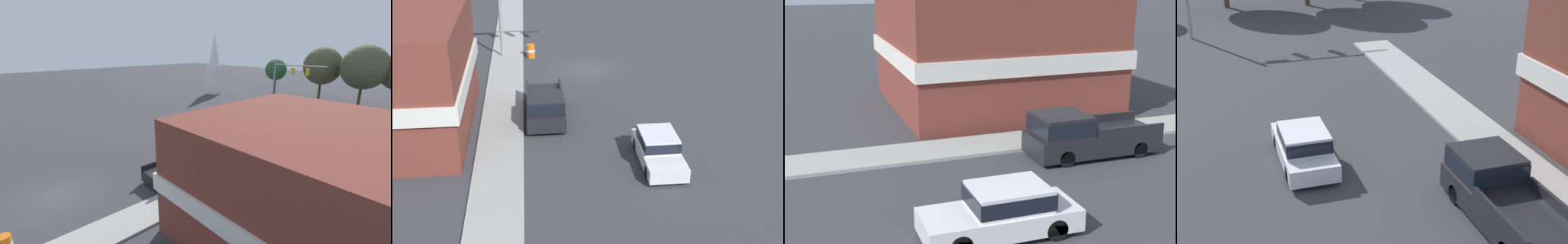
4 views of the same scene
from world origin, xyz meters
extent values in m
plane|color=#38383D|center=(0.00, 0.00, 0.00)|extent=(200.00, 200.00, 0.00)
cube|color=#9E9E99|center=(5.70, 0.00, 0.07)|extent=(2.40, 60.00, 0.14)
cylinder|color=gray|center=(-5.93, 35.05, 3.71)|extent=(0.22, 0.22, 7.43)
cylinder|color=gray|center=(-1.82, 35.05, 6.93)|extent=(8.22, 0.18, 0.18)
cube|color=gold|center=(-2.79, 35.05, 6.06)|extent=(0.36, 0.36, 1.05)
sphere|color=yellow|center=(-2.79, 34.85, 6.38)|extent=(0.22, 0.22, 0.22)
cube|color=gold|center=(-0.45, 35.05, 6.06)|extent=(0.36, 0.36, 1.05)
sphere|color=yellow|center=(-0.45, 34.85, 6.38)|extent=(0.22, 0.22, 0.22)
cube|color=#196B38|center=(-4.73, 35.05, 6.64)|extent=(1.40, 0.04, 0.30)
cylinder|color=black|center=(-2.84, 15.58, 0.33)|extent=(0.22, 0.66, 0.66)
cylinder|color=black|center=(-1.21, 15.58, 0.33)|extent=(0.22, 0.66, 0.66)
cylinder|color=black|center=(-2.84, 12.73, 0.33)|extent=(0.22, 0.66, 0.66)
cylinder|color=black|center=(-1.21, 12.73, 0.33)|extent=(0.22, 0.66, 0.66)
cube|color=silver|center=(-2.03, 14.15, 0.51)|extent=(1.85, 4.59, 0.65)
cube|color=silver|center=(-2.03, 13.88, 1.17)|extent=(1.70, 2.21, 0.67)
cube|color=black|center=(-2.03, 13.88, 1.17)|extent=(1.72, 2.29, 0.47)
cylinder|color=black|center=(2.29, 9.65, 0.33)|extent=(0.22, 0.66, 0.66)
cylinder|color=black|center=(4.19, 9.65, 0.33)|extent=(0.22, 0.66, 0.66)
cylinder|color=black|center=(2.29, 6.31, 0.33)|extent=(0.22, 0.66, 0.66)
cylinder|color=black|center=(4.19, 6.31, 0.33)|extent=(0.22, 0.66, 0.66)
cube|color=black|center=(3.24, 7.98, 0.61)|extent=(2.12, 5.39, 0.85)
cube|color=black|center=(3.24, 9.45, 1.45)|extent=(2.01, 2.05, 0.85)
cube|color=black|center=(3.24, 9.45, 1.45)|extent=(2.03, 2.13, 0.59)
cube|color=black|center=(2.24, 6.80, 1.21)|extent=(0.12, 3.04, 0.35)
cube|color=black|center=(4.24, 6.80, 1.21)|extent=(0.12, 3.04, 0.35)
cylinder|color=white|center=(3.90, -3.22, 0.57)|extent=(0.64, 0.64, 0.19)
cube|color=brown|center=(12.84, 8.81, 3.21)|extent=(10.87, 10.92, 6.42)
cube|color=silver|center=(12.84, 8.81, 3.05)|extent=(11.17, 11.22, 0.90)
cube|color=white|center=(-20.68, 35.93, 2.77)|extent=(2.12, 2.12, 5.54)
cone|color=white|center=(-20.68, 35.93, 8.92)|extent=(2.34, 2.34, 6.77)
cylinder|color=#4C3823|center=(-11.44, 44.25, 1.64)|extent=(0.44, 0.44, 3.27)
sphere|color=#28562D|center=(-11.44, 44.25, 5.15)|extent=(4.18, 4.18, 4.18)
cylinder|color=#4C3823|center=(-2.79, 45.37, 1.67)|extent=(0.44, 0.44, 3.33)
sphere|color=#4C4C33|center=(-2.79, 45.37, 6.29)|extent=(6.58, 6.58, 6.58)
cylinder|color=#4C3823|center=(4.21, 44.11, 1.72)|extent=(0.44, 0.44, 3.44)
sphere|color=#4C4C33|center=(4.21, 44.11, 6.54)|extent=(6.89, 6.89, 6.89)
camera|label=1|loc=(17.87, -3.20, 9.86)|focal=24.00mm
camera|label=2|loc=(3.93, 36.93, 12.96)|focal=50.00mm
camera|label=3|loc=(-15.31, 19.46, 7.56)|focal=50.00mm
camera|label=4|loc=(-5.23, -4.63, 9.92)|focal=50.00mm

